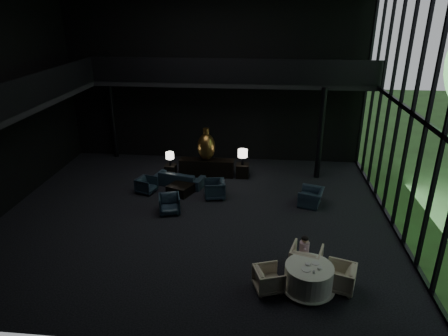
# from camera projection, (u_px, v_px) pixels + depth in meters

# --- Properties ---
(floor) EXTENTS (14.00, 12.00, 0.02)m
(floor) POSITION_uv_depth(u_px,v_px,m) (195.00, 215.00, 14.56)
(floor) COLOR black
(floor) RESTS_ON ground
(wall_back) EXTENTS (14.00, 0.04, 8.00)m
(wall_back) POSITION_uv_depth(u_px,v_px,m) (214.00, 77.00, 18.57)
(wall_back) COLOR black
(wall_back) RESTS_ON ground
(wall_front) EXTENTS (14.00, 0.04, 8.00)m
(wall_front) POSITION_uv_depth(u_px,v_px,m) (137.00, 183.00, 7.52)
(wall_front) COLOR black
(wall_front) RESTS_ON ground
(curtain_wall) EXTENTS (0.20, 12.00, 8.00)m
(curtain_wall) POSITION_uv_depth(u_px,v_px,m) (412.00, 113.00, 12.41)
(curtain_wall) COLOR black
(curtain_wall) RESTS_ON ground
(mezzanine_left) EXTENTS (2.00, 12.00, 0.25)m
(mezzanine_left) POSITION_uv_depth(u_px,v_px,m) (18.00, 104.00, 13.59)
(mezzanine_left) COLOR black
(mezzanine_left) RESTS_ON wall_left
(mezzanine_back) EXTENTS (12.00, 2.00, 0.25)m
(mezzanine_back) POSITION_uv_depth(u_px,v_px,m) (234.00, 81.00, 17.56)
(mezzanine_back) COLOR black
(mezzanine_back) RESTS_ON wall_back
(railing_left) EXTENTS (0.06, 12.00, 1.00)m
(railing_left) POSITION_uv_depth(u_px,v_px,m) (43.00, 87.00, 13.27)
(railing_left) COLOR black
(railing_left) RESTS_ON mezzanine_left
(railing_back) EXTENTS (12.00, 0.06, 1.00)m
(railing_back) POSITION_uv_depth(u_px,v_px,m) (232.00, 71.00, 16.41)
(railing_back) COLOR black
(railing_back) RESTS_ON mezzanine_back
(column_nw) EXTENTS (0.24, 0.24, 4.00)m
(column_nw) POSITION_uv_depth(u_px,v_px,m) (113.00, 118.00, 19.51)
(column_nw) COLOR black
(column_nw) RESTS_ON floor
(column_ne) EXTENTS (0.24, 0.24, 4.00)m
(column_ne) POSITION_uv_depth(u_px,v_px,m) (320.00, 134.00, 17.04)
(column_ne) COLOR black
(column_ne) RESTS_ON floor
(console) EXTENTS (2.41, 0.55, 0.77)m
(console) POSITION_uv_depth(u_px,v_px,m) (207.00, 168.00, 17.82)
(console) COLOR black
(console) RESTS_ON floor
(bronze_urn) EXTENTS (0.77, 0.77, 1.44)m
(bronze_urn) POSITION_uv_depth(u_px,v_px,m) (206.00, 146.00, 17.45)
(bronze_urn) COLOR #B79228
(bronze_urn) RESTS_ON console
(side_table_left) EXTENTS (0.47, 0.47, 0.52)m
(side_table_left) POSITION_uv_depth(u_px,v_px,m) (171.00, 171.00, 17.82)
(side_table_left) COLOR black
(side_table_left) RESTS_ON floor
(table_lamp_left) EXTENTS (0.36, 0.36, 0.61)m
(table_lamp_left) POSITION_uv_depth(u_px,v_px,m) (170.00, 156.00, 17.55)
(table_lamp_left) COLOR black
(table_lamp_left) RESTS_ON side_table_left
(side_table_right) EXTENTS (0.54, 0.54, 0.60)m
(side_table_right) POSITION_uv_depth(u_px,v_px,m) (242.00, 171.00, 17.71)
(side_table_right) COLOR black
(side_table_right) RESTS_ON floor
(table_lamp_right) EXTENTS (0.42, 0.42, 0.70)m
(table_lamp_right) POSITION_uv_depth(u_px,v_px,m) (243.00, 154.00, 17.38)
(table_lamp_right) COLOR black
(table_lamp_right) RESTS_ON side_table_right
(sofa) EXTENTS (2.22, 1.13, 0.83)m
(sofa) POSITION_uv_depth(u_px,v_px,m) (180.00, 176.00, 16.88)
(sofa) COLOR black
(sofa) RESTS_ON floor
(lounge_armchair_west) EXTENTS (0.77, 0.80, 0.66)m
(lounge_armchair_west) POSITION_uv_depth(u_px,v_px,m) (146.00, 185.00, 16.21)
(lounge_armchair_west) COLOR black
(lounge_armchair_west) RESTS_ON floor
(lounge_armchair_east) EXTENTS (0.90, 0.94, 0.84)m
(lounge_armchair_east) POSITION_uv_depth(u_px,v_px,m) (215.00, 188.00, 15.74)
(lounge_armchair_east) COLOR #141F2F
(lounge_armchair_east) RESTS_ON floor
(lounge_armchair_south) EXTENTS (0.91, 0.88, 0.77)m
(lounge_armchair_south) POSITION_uv_depth(u_px,v_px,m) (169.00, 203.00, 14.61)
(lounge_armchair_south) COLOR #204053
(lounge_armchair_south) RESTS_ON floor
(window_armchair) EXTENTS (0.81, 1.03, 0.79)m
(window_armchair) POSITION_uv_depth(u_px,v_px,m) (311.00, 196.00, 15.17)
(window_armchair) COLOR #2B3646
(window_armchair) RESTS_ON floor
(coffee_table) EXTENTS (1.15, 1.15, 0.39)m
(coffee_table) POSITION_uv_depth(u_px,v_px,m) (181.00, 189.00, 16.18)
(coffee_table) COLOR black
(coffee_table) RESTS_ON floor
(dining_table) EXTENTS (1.45, 1.45, 0.75)m
(dining_table) POSITION_uv_depth(u_px,v_px,m) (308.00, 280.00, 10.63)
(dining_table) COLOR white
(dining_table) RESTS_ON floor
(dining_chair_north) EXTENTS (1.14, 1.10, 0.95)m
(dining_chair_north) POSITION_uv_depth(u_px,v_px,m) (306.00, 256.00, 11.36)
(dining_chair_north) COLOR #C3B08B
(dining_chair_north) RESTS_ON floor
(dining_chair_east) EXTENTS (0.94, 0.97, 0.81)m
(dining_chair_east) POSITION_uv_depth(u_px,v_px,m) (340.00, 276.00, 10.66)
(dining_chair_east) COLOR beige
(dining_chair_east) RESTS_ON floor
(dining_chair_west) EXTENTS (0.82, 0.85, 0.70)m
(dining_chair_west) POSITION_uv_depth(u_px,v_px,m) (269.00, 279.00, 10.63)
(dining_chair_west) COLOR beige
(dining_chair_west) RESTS_ON floor
(child) EXTENTS (0.28, 0.28, 0.61)m
(child) POSITION_uv_depth(u_px,v_px,m) (304.00, 245.00, 11.39)
(child) COLOR pink
(child) RESTS_ON dining_chair_north
(plate_a) EXTENTS (0.31, 0.31, 0.02)m
(plate_a) POSITION_uv_depth(u_px,v_px,m) (306.00, 269.00, 10.35)
(plate_a) COLOR white
(plate_a) RESTS_ON dining_table
(plate_b) EXTENTS (0.22, 0.22, 0.01)m
(plate_b) POSITION_uv_depth(u_px,v_px,m) (315.00, 263.00, 10.60)
(plate_b) COLOR white
(plate_b) RESTS_ON dining_table
(saucer) EXTENTS (0.19, 0.19, 0.01)m
(saucer) POSITION_uv_depth(u_px,v_px,m) (320.00, 268.00, 10.41)
(saucer) COLOR white
(saucer) RESTS_ON dining_table
(coffee_cup) EXTENTS (0.12, 0.12, 0.07)m
(coffee_cup) POSITION_uv_depth(u_px,v_px,m) (319.00, 268.00, 10.32)
(coffee_cup) COLOR white
(coffee_cup) RESTS_ON saucer
(cereal_bowl) EXTENTS (0.15, 0.15, 0.07)m
(cereal_bowl) POSITION_uv_depth(u_px,v_px,m) (308.00, 264.00, 10.50)
(cereal_bowl) COLOR white
(cereal_bowl) RESTS_ON dining_table
(cream_pot) EXTENTS (0.08, 0.08, 0.07)m
(cream_pot) POSITION_uv_depth(u_px,v_px,m) (314.00, 272.00, 10.19)
(cream_pot) COLOR #99999E
(cream_pot) RESTS_ON dining_table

